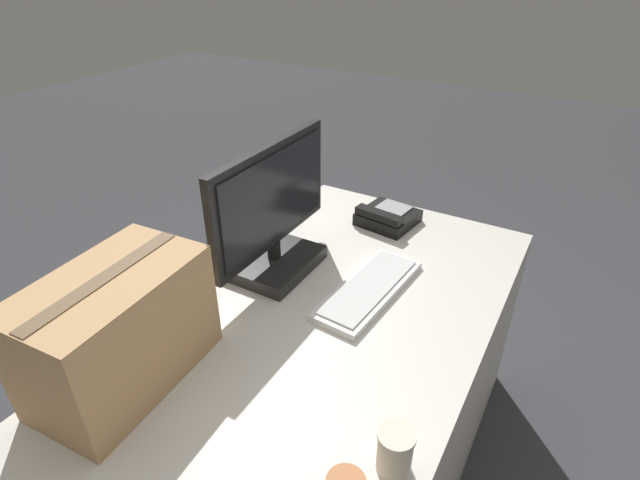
{
  "coord_description": "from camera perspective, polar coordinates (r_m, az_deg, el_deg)",
  "views": [
    {
      "loc": [
        -0.89,
        -0.56,
        1.68
      ],
      "look_at": [
        0.26,
        0.1,
        0.89
      ],
      "focal_mm": 28.0,
      "sensor_mm": 36.0,
      "label": 1
    }
  ],
  "objects": [
    {
      "name": "keyboard",
      "position": [
        1.56,
        5.58,
        -5.6
      ],
      "size": [
        0.45,
        0.19,
        0.03
      ],
      "rotation": [
        0.0,
        0.0,
        -0.08
      ],
      "color": "silver",
      "rests_on": "office_desk"
    },
    {
      "name": "paper_cup_right",
      "position": [
        1.11,
        8.56,
        -22.74
      ],
      "size": [
        0.08,
        0.08,
        0.11
      ],
      "color": "beige",
      "rests_on": "office_desk"
    },
    {
      "name": "monitor",
      "position": [
        1.59,
        -5.42,
        2.28
      ],
      "size": [
        0.57,
        0.24,
        0.43
      ],
      "color": "black",
      "rests_on": "office_desk"
    },
    {
      "name": "cardboard_box",
      "position": [
        1.29,
        -22.08,
        -9.53
      ],
      "size": [
        0.45,
        0.28,
        0.3
      ],
      "rotation": [
        0.0,
        0.0,
        0.06
      ],
      "color": "tan",
      "rests_on": "office_desk"
    },
    {
      "name": "office_desk",
      "position": [
        1.68,
        -1.59,
        -20.42
      ],
      "size": [
        1.8,
        0.9,
        0.74
      ],
      "color": "beige",
      "rests_on": "ground_plane"
    },
    {
      "name": "desk_phone",
      "position": [
        1.94,
        7.67,
        2.63
      ],
      "size": [
        0.22,
        0.22,
        0.08
      ],
      "rotation": [
        0.0,
        0.0,
        -0.14
      ],
      "color": "black",
      "rests_on": "office_desk"
    }
  ]
}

